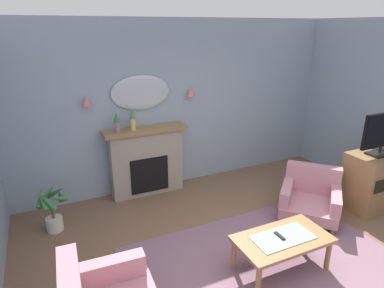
{
  "coord_description": "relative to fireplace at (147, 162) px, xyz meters",
  "views": [
    {
      "loc": [
        -2.18,
        -2.22,
        2.72
      ],
      "look_at": [
        -0.36,
        1.68,
        1.17
      ],
      "focal_mm": 30.8,
      "sensor_mm": 36.0,
      "label": 1
    }
  ],
  "objects": [
    {
      "name": "wall_back",
      "position": [
        0.71,
        0.22,
        0.85
      ],
      "size": [
        6.7,
        0.1,
        2.85
      ],
      "primitive_type": "cube",
      "color": "#8C9EB2",
      "rests_on": "ground"
    },
    {
      "name": "mantel_vase_centre",
      "position": [
        -0.45,
        -0.03,
        0.76
      ],
      "size": [
        0.1,
        0.1,
        0.32
      ],
      "color": "#9E6084",
      "rests_on": "fireplace"
    },
    {
      "name": "tv_flatscreen",
      "position": [
        3.01,
        -1.97,
        0.68
      ],
      "size": [
        0.84,
        0.24,
        0.65
      ],
      "color": "black",
      "rests_on": "tv_cabinet"
    },
    {
      "name": "wall_sconce_right",
      "position": [
        0.85,
        0.09,
        1.09
      ],
      "size": [
        0.14,
        0.14,
        0.14
      ],
      "primitive_type": "cone",
      "color": "#D17066"
    },
    {
      "name": "floor",
      "position": [
        0.71,
        -2.71,
        -0.62
      ],
      "size": [
        6.7,
        6.77,
        0.1
      ],
      "primitive_type": "cube",
      "color": "brown",
      "rests_on": "ground"
    },
    {
      "name": "tv_cabinet",
      "position": [
        3.01,
        -1.95,
        -0.12
      ],
      "size": [
        0.8,
        0.57,
        0.9
      ],
      "color": "olive",
      "rests_on": "ground"
    },
    {
      "name": "mantel_vase_left",
      "position": [
        -0.2,
        -0.03,
        0.77
      ],
      "size": [
        0.1,
        0.1,
        0.35
      ],
      "color": "tan",
      "rests_on": "fireplace"
    },
    {
      "name": "wall_sconce_left",
      "position": [
        -0.85,
        0.09,
        1.09
      ],
      "size": [
        0.14,
        0.14,
        0.14
      ],
      "primitive_type": "cone",
      "color": "#D17066"
    },
    {
      "name": "fireplace",
      "position": [
        0.0,
        0.0,
        0.0
      ],
      "size": [
        1.36,
        0.36,
        1.16
      ],
      "color": "gray",
      "rests_on": "ground"
    },
    {
      "name": "patterned_rug",
      "position": [
        0.71,
        -2.51,
        -0.56
      ],
      "size": [
        3.2,
        2.4,
        0.01
      ],
      "primitive_type": "cube",
      "color": "#7F5B6B",
      "rests_on": "ground"
    },
    {
      "name": "armchair_beside_couch",
      "position": [
        2.01,
        -1.71,
        -0.27
      ],
      "size": [
        1.15,
        1.14,
        0.71
      ],
      "color": "#B77A84",
      "rests_on": "ground"
    },
    {
      "name": "wall_mirror",
      "position": [
        0.0,
        0.14,
        1.14
      ],
      "size": [
        0.96,
        0.06,
        0.56
      ],
      "primitive_type": "ellipsoid",
      "color": "#B2BCC6"
    },
    {
      "name": "potted_plant_small_fern",
      "position": [
        -1.54,
        -0.53,
        -0.21
      ],
      "size": [
        0.45,
        0.46,
        0.69
      ],
      "color": "silver",
      "rests_on": "ground"
    },
    {
      "name": "tv_remote",
      "position": [
        0.79,
        -2.47,
        -0.12
      ],
      "size": [
        0.04,
        0.16,
        0.02
      ],
      "primitive_type": "cube",
      "color": "black",
      "rests_on": "coffee_table"
    },
    {
      "name": "coffee_table",
      "position": [
        0.82,
        -2.5,
        -0.19
      ],
      "size": [
        1.1,
        0.6,
        0.45
      ],
      "color": "olive",
      "rests_on": "ground"
    }
  ]
}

